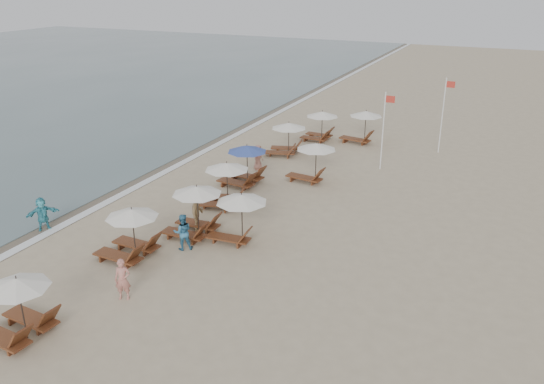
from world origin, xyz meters
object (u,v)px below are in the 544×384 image
at_px(beachgoer_near, 123,280).
at_px(beachgoer_mid_b, 198,211).
at_px(flag_pole_near, 384,127).
at_px(lounger_station_6, 319,125).
at_px(lounger_station_4, 243,167).
at_px(inland_station_0, 236,213).
at_px(inland_station_1, 311,159).
at_px(lounger_station_1, 128,235).
at_px(inland_station_2, 361,125).
at_px(lounger_station_0, 16,310).
at_px(beachgoer_far_b, 258,157).
at_px(waterline_walker, 42,214).
at_px(lounger_station_5, 285,139).
at_px(beachgoer_mid_a, 183,232).
at_px(lounger_station_2, 193,212).
at_px(lounger_station_3, 223,185).

height_order(beachgoer_near, beachgoer_mid_b, beachgoer_mid_b).
bearing_deg(flag_pole_near, lounger_station_6, 142.55).
relative_size(lounger_station_4, beachgoer_mid_b, 1.42).
xyz_separation_m(inland_station_0, inland_station_1, (0.18, 8.46, -0.07)).
bearing_deg(lounger_station_1, flag_pole_near, 66.45).
relative_size(inland_station_2, beachgoer_near, 1.82).
bearing_deg(lounger_station_0, beachgoer_near, 62.87).
distance_m(beachgoer_far_b, waterline_walker, 12.78).
distance_m(lounger_station_5, beachgoer_mid_a, 14.07).
distance_m(lounger_station_5, flag_pole_near, 6.57).
relative_size(lounger_station_2, waterline_walker, 1.68).
distance_m(lounger_station_5, inland_station_1, 5.21).
distance_m(lounger_station_0, inland_station_2, 26.22).
height_order(lounger_station_3, inland_station_0, lounger_station_3).
relative_size(lounger_station_2, inland_station_1, 0.94).
xyz_separation_m(lounger_station_0, lounger_station_6, (0.92, 25.41, 0.08)).
bearing_deg(lounger_station_2, beachgoer_far_b, 98.00).
distance_m(inland_station_1, inland_station_2, 8.60).
bearing_deg(beachgoer_mid_b, lounger_station_0, 154.88).
relative_size(lounger_station_2, lounger_station_5, 0.99).
bearing_deg(beachgoer_far_b, inland_station_0, -150.85).
bearing_deg(lounger_station_6, lounger_station_0, -92.07).
bearing_deg(lounger_station_5, flag_pole_near, -2.10).
height_order(lounger_station_2, beachgoer_near, lounger_station_2).
bearing_deg(lounger_station_6, inland_station_1, -72.99).
xyz_separation_m(lounger_station_5, inland_station_0, (3.12, -12.49, 0.34)).
relative_size(lounger_station_1, waterline_walker, 1.70).
bearing_deg(beachgoer_far_b, lounger_station_5, 3.93).
relative_size(lounger_station_3, beachgoer_mid_a, 1.60).
bearing_deg(waterline_walker, beachgoer_mid_b, -33.33).
xyz_separation_m(lounger_station_0, flag_pole_near, (6.47, 21.16, 1.60)).
xyz_separation_m(lounger_station_5, beachgoer_far_b, (-0.28, -3.39, -0.29)).
bearing_deg(lounger_station_5, lounger_station_6, 78.29).
xyz_separation_m(lounger_station_1, beachgoer_far_b, (-0.01, 12.12, -0.24)).
bearing_deg(beachgoer_far_b, lounger_station_4, -164.14).
bearing_deg(lounger_station_0, inland_station_1, 78.98).
xyz_separation_m(lounger_station_5, inland_station_1, (3.30, -4.03, 0.27)).
distance_m(lounger_station_2, lounger_station_5, 12.67).
bearing_deg(inland_station_0, lounger_station_4, 115.32).
relative_size(inland_station_1, inland_station_2, 0.97).
bearing_deg(lounger_station_2, lounger_station_4, 98.32).
distance_m(lounger_station_2, beachgoer_mid_a, 1.44).
xyz_separation_m(lounger_station_1, inland_station_2, (3.93, 20.07, 0.27)).
bearing_deg(beachgoer_mid_b, flag_pole_near, -43.21).
relative_size(lounger_station_1, lounger_station_2, 1.01).
bearing_deg(lounger_station_6, beachgoer_far_b, -98.56).
bearing_deg(beachgoer_mid_b, inland_station_0, -118.07).
xyz_separation_m(lounger_station_6, inland_station_2, (2.83, 0.54, 0.21)).
xyz_separation_m(inland_station_2, waterline_walker, (-9.21, -19.58, -0.49)).
bearing_deg(beachgoer_mid_a, lounger_station_6, -125.77).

